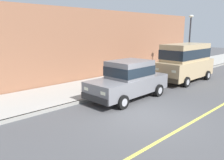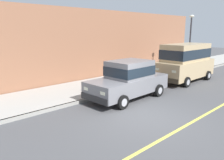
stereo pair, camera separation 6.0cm
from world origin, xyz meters
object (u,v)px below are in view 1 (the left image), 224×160
Objects in this scene: car_grey_sedan at (129,79)px; street_lamp at (190,37)px; fire_hydrant at (130,79)px; dog_black at (89,85)px; car_tan_van at (185,61)px.

street_lamp reaches higher than car_grey_sedan.
fire_hydrant is at bearing 129.65° from car_grey_sedan.
car_grey_sedan is at bearing 17.38° from dog_black.
dog_black is at bearing -162.62° from car_grey_sedan.
street_lamp is (0.10, 6.86, 2.43)m from fire_hydrant.
car_grey_sedan is at bearing -80.91° from street_lamp.
car_tan_van is at bearing 70.86° from dog_black.
fire_hydrant is (0.81, 2.51, 0.05)m from dog_black.
fire_hydrant is (-1.48, 1.79, -0.51)m from car_grey_sedan.
dog_black is 9.73m from street_lamp.
street_lamp is at bearing 114.31° from car_tan_van.
fire_hydrant is at bearing -109.96° from car_tan_van.
car_tan_van reaches higher than fire_hydrant.
car_tan_van is 1.11× the size of street_lamp.
street_lamp is at bearing 89.16° from fire_hydrant.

